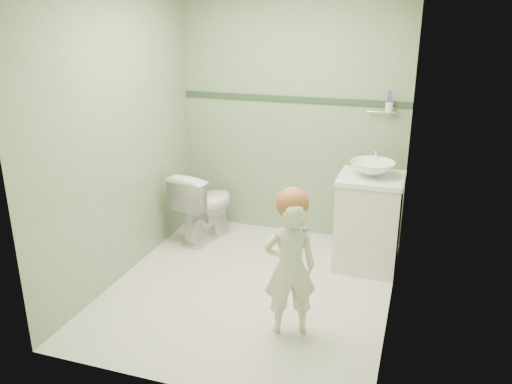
% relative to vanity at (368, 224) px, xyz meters
% --- Properties ---
extents(ground, '(2.50, 2.50, 0.00)m').
position_rel_vanity_xyz_m(ground, '(-0.84, -0.70, -0.40)').
color(ground, silver).
rests_on(ground, ground).
extents(room_shell, '(2.50, 2.54, 2.40)m').
position_rel_vanity_xyz_m(room_shell, '(-0.84, -0.70, 0.80)').
color(room_shell, gray).
rests_on(room_shell, ground).
extents(trim_stripe, '(2.20, 0.02, 0.05)m').
position_rel_vanity_xyz_m(trim_stripe, '(-0.84, 0.54, 0.95)').
color(trim_stripe, '#2C452D').
rests_on(trim_stripe, room_shell).
extents(vanity, '(0.52, 0.50, 0.80)m').
position_rel_vanity_xyz_m(vanity, '(0.00, 0.00, 0.00)').
color(vanity, silver).
rests_on(vanity, ground).
extents(counter, '(0.54, 0.52, 0.04)m').
position_rel_vanity_xyz_m(counter, '(0.00, 0.00, 0.41)').
color(counter, white).
rests_on(counter, vanity).
extents(basin, '(0.37, 0.37, 0.13)m').
position_rel_vanity_xyz_m(basin, '(0.00, 0.00, 0.49)').
color(basin, white).
rests_on(basin, counter).
extents(faucet, '(0.03, 0.13, 0.18)m').
position_rel_vanity_xyz_m(faucet, '(0.00, 0.19, 0.57)').
color(faucet, silver).
rests_on(faucet, counter).
extents(cup_holder, '(0.26, 0.07, 0.21)m').
position_rel_vanity_xyz_m(cup_holder, '(0.05, 0.48, 0.93)').
color(cup_holder, silver).
rests_on(cup_holder, room_shell).
extents(toilet, '(0.53, 0.75, 0.70)m').
position_rel_vanity_xyz_m(toilet, '(-1.58, 0.10, -0.05)').
color(toilet, white).
rests_on(toilet, ground).
extents(toddler, '(0.42, 0.36, 0.99)m').
position_rel_vanity_xyz_m(toddler, '(-0.39, -1.18, 0.09)').
color(toddler, white).
rests_on(toddler, ground).
extents(hair_cap, '(0.22, 0.22, 0.22)m').
position_rel_vanity_xyz_m(hair_cap, '(-0.39, -1.16, 0.55)').
color(hair_cap, '#A65D32').
rests_on(hair_cap, toddler).
extents(teal_toothbrush, '(0.10, 0.14, 0.08)m').
position_rel_vanity_xyz_m(teal_toothbrush, '(-0.27, -1.27, 0.43)').
color(teal_toothbrush, '#0D8165').
rests_on(teal_toothbrush, toddler).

